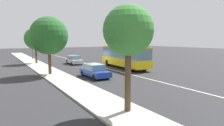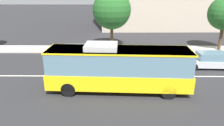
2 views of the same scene
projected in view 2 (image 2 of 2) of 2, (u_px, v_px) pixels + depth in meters
The scene contains 7 objects.
ground_plane at pixel (162, 76), 17.92m from camera, with size 160.00×160.00×0.00m, color #28282B.
sidewalk_kerb at pixel (148, 49), 25.49m from camera, with size 80.00×2.93×0.14m, color #B2ADA3.
lane_centre_line at pixel (162, 76), 17.91m from camera, with size 76.00×0.16×0.01m, color silver.
transit_bus at pixel (118, 67), 14.95m from camera, with size 10.10×2.96×3.46m.
sedan_blue at pixel (74, 53), 21.97m from camera, with size 4.52×1.87×1.46m.
sedan_silver at pixel (209, 60), 19.67m from camera, with size 4.57×2.00×1.46m.
street_tree_kerbside_centre at pixel (112, 10), 24.36m from camera, with size 4.42×4.42×6.85m.
Camera 2 is at (-4.12, -16.53, 7.09)m, focal length 34.04 mm.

